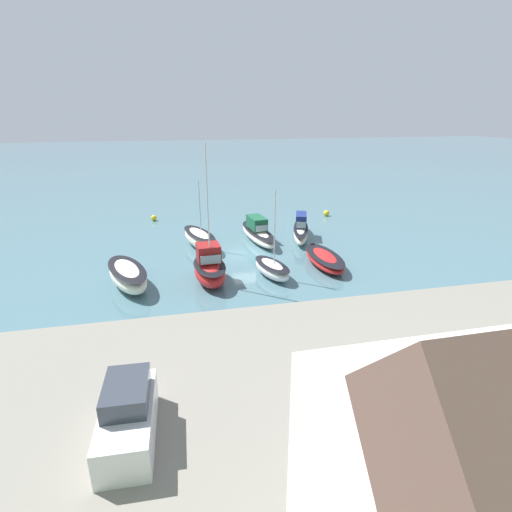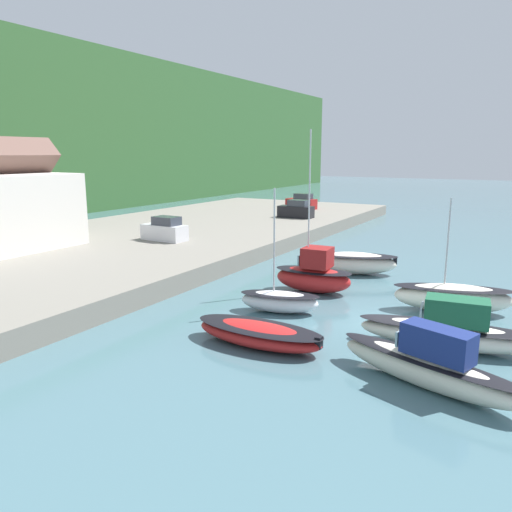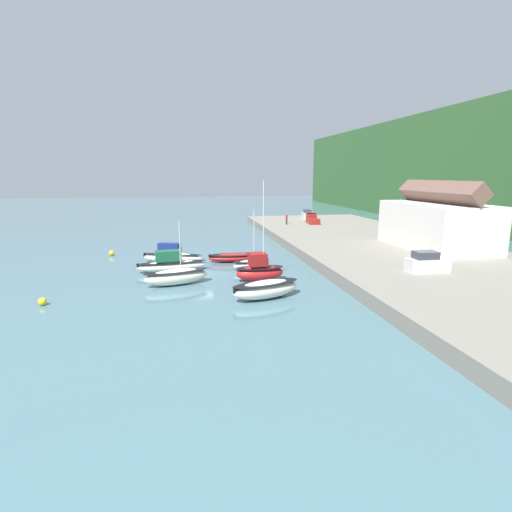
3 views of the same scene
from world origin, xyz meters
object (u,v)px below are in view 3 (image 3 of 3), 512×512
Objects in this scene: moored_boat_1 at (251,264)px; moored_boat_4 at (172,256)px; moored_boat_5 at (171,264)px; parked_car_2 at (427,263)px; pickup_truck_0 at (312,219)px; moored_boat_2 at (259,270)px; mooring_buoy_1 at (112,253)px; mooring_buoy_0 at (43,301)px; moored_boat_6 at (176,276)px; moored_boat_3 at (266,289)px; person_on_quay at (287,219)px; parked_car_3 at (307,215)px; moored_boat_0 at (234,257)px.

moored_boat_1 is 10.92m from moored_boat_4.
moored_boat_5 is 1.94× the size of parked_car_2.
moored_boat_4 is 38.19m from pickup_truck_0.
moored_boat_2 is 17.20m from parked_car_2.
mooring_buoy_1 is (-10.88, -8.38, -0.54)m from moored_boat_5.
moored_boat_4 is 18.56m from mooring_buoy_0.
moored_boat_6 is at bearing -92.99° from moored_boat_2.
moored_boat_1 is 1.01× the size of moored_boat_3.
moored_boat_5 is 1.70× the size of pickup_truck_0.
person_on_quay reaches higher than moored_boat_5.
parked_car_3 is (-34.66, 29.04, 1.34)m from moored_boat_4.
moored_boat_6 reaches higher than moored_boat_5.
parked_car_3 reaches higher than mooring_buoy_0.
parked_car_3 is at bearing 85.11° from pickup_truck_0.
moored_boat_0 is at bearing -28.18° from person_on_quay.
moored_boat_3 is at bearing 37.11° from moored_boat_6.
person_on_quay reaches higher than moored_boat_0.
moored_boat_3 is at bearing 85.40° from mooring_buoy_0.
moored_boat_3 is at bearing -104.19° from parked_car_3.
moored_boat_6 is at bearing -114.75° from parked_car_3.
moored_boat_6 is at bearing -74.41° from moored_boat_1.
person_on_quay is (-42.29, 13.15, 1.57)m from moored_boat_3.
moored_boat_4 is 10.49m from mooring_buoy_1.
mooring_buoy_1 is (20.15, -35.93, -1.81)m from pickup_truck_0.
moored_boat_2 reaches higher than parked_car_3.
moored_boat_2 is (4.99, -0.00, 0.46)m from moored_boat_1.
moored_boat_5 is at bearing -36.00° from person_on_quay.
mooring_buoy_1 is at bearing -57.52° from person_on_quay.
moored_boat_5 is at bearing 18.70° from moored_boat_4.
moored_boat_3 is 1.02× the size of moored_boat_6.
person_on_quay reaches higher than mooring_buoy_1.
pickup_truck_0 reaches higher than moored_boat_5.
parked_car_2 is at bearing 57.85° from mooring_buoy_1.
moored_boat_2 is at bearing 8.66° from moored_boat_0.
mooring_buoy_1 is (19.29, -30.31, -2.09)m from person_on_quay.
moored_boat_6 is at bearing -145.39° from moored_boat_3.
moored_boat_5 is (-5.96, -9.38, -0.24)m from moored_boat_2.
parked_car_2 reaches higher than moored_boat_4.
moored_boat_5 is (4.60, -0.00, -0.03)m from moored_boat_4.
moored_boat_3 reaches higher than mooring_buoy_1.
moored_boat_4 is 45.24m from parked_car_3.
parked_car_3 is 63.76m from mooring_buoy_0.
person_on_quay is (-36.14, 12.54, 1.31)m from moored_boat_2.
moored_boat_3 is 10.22× the size of mooring_buoy_0.
moored_boat_0 is 16.20m from moored_boat_3.
moored_boat_5 is at bearing -119.15° from parked_car_3.
parked_car_2 reaches higher than moored_boat_5.
moored_boat_2 is at bearing 50.56° from moored_boat_5.
moored_boat_5 is at bearing 170.81° from moored_boat_6.
moored_boat_6 reaches higher than mooring_buoy_0.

